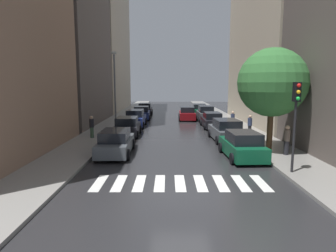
{
  "coord_description": "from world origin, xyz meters",
  "views": [
    {
      "loc": [
        -0.53,
        -11.12,
        4.37
      ],
      "look_at": [
        -0.47,
        14.14,
        0.67
      ],
      "focal_mm": 30.85,
      "sensor_mm": 36.0,
      "label": 1
    }
  ],
  "objects_px": {
    "pedestrian_by_kerb": "(249,125)",
    "parked_car_left_fifth": "(144,109)",
    "car_midroad": "(186,114)",
    "traffic_light_right_corner": "(295,107)",
    "parked_car_left_fourth": "(141,113)",
    "pedestrian_near_tree": "(286,139)",
    "parked_car_left_nearest": "(115,143)",
    "parked_car_left_third": "(135,119)",
    "lamp_post_left": "(114,85)",
    "parked_car_left_second": "(127,127)",
    "parked_car_right_fifth": "(199,110)",
    "pedestrian_foreground": "(91,126)",
    "pedestrian_far_side": "(232,120)",
    "parked_car_right_fourth": "(205,114)",
    "parked_car_right_second": "(225,131)",
    "parked_car_right_nearest": "(242,146)",
    "parked_car_right_third": "(211,120)",
    "street_tree_right": "(271,83)"
  },
  "relations": [
    {
      "from": "parked_car_right_fifth",
      "to": "car_midroad",
      "type": "bearing_deg",
      "value": 160.67
    },
    {
      "from": "pedestrian_near_tree",
      "to": "traffic_light_right_corner",
      "type": "distance_m",
      "value": 4.25
    },
    {
      "from": "parked_car_right_fourth",
      "to": "pedestrian_far_side",
      "type": "xyz_separation_m",
      "value": [
        1.52,
        -7.56,
        0.21
      ]
    },
    {
      "from": "parked_car_left_fourth",
      "to": "parked_car_right_fifth",
      "type": "bearing_deg",
      "value": -61.74
    },
    {
      "from": "parked_car_left_fourth",
      "to": "street_tree_right",
      "type": "xyz_separation_m",
      "value": [
        9.74,
        -17.47,
        3.68
      ]
    },
    {
      "from": "parked_car_left_nearest",
      "to": "car_midroad",
      "type": "relative_size",
      "value": 1.05
    },
    {
      "from": "parked_car_right_third",
      "to": "pedestrian_by_kerb",
      "type": "relative_size",
      "value": 2.75
    },
    {
      "from": "parked_car_left_fourth",
      "to": "parked_car_left_fifth",
      "type": "height_order",
      "value": "parked_car_left_fifth"
    },
    {
      "from": "parked_car_left_second",
      "to": "parked_car_right_fifth",
      "type": "bearing_deg",
      "value": -27.14
    },
    {
      "from": "lamp_post_left",
      "to": "parked_car_right_second",
      "type": "bearing_deg",
      "value": -29.87
    },
    {
      "from": "car_midroad",
      "to": "pedestrian_by_kerb",
      "type": "xyz_separation_m",
      "value": [
        4.45,
        -11.36,
        0.25
      ]
    },
    {
      "from": "parked_car_left_fourth",
      "to": "pedestrian_foreground",
      "type": "bearing_deg",
      "value": 166.43
    },
    {
      "from": "parked_car_left_nearest",
      "to": "parked_car_left_third",
      "type": "bearing_deg",
      "value": -0.65
    },
    {
      "from": "parked_car_left_nearest",
      "to": "lamp_post_left",
      "type": "relative_size",
      "value": 0.66
    },
    {
      "from": "parked_car_right_fifth",
      "to": "pedestrian_by_kerb",
      "type": "bearing_deg",
      "value": -168.68
    },
    {
      "from": "parked_car_left_fifth",
      "to": "street_tree_right",
      "type": "xyz_separation_m",
      "value": [
        9.75,
        -23.05,
        3.67
      ]
    },
    {
      "from": "street_tree_right",
      "to": "lamp_post_left",
      "type": "bearing_deg",
      "value": 140.83
    },
    {
      "from": "pedestrian_near_tree",
      "to": "pedestrian_far_side",
      "type": "relative_size",
      "value": 1.04
    },
    {
      "from": "car_midroad",
      "to": "street_tree_right",
      "type": "bearing_deg",
      "value": -164.96
    },
    {
      "from": "parked_car_left_third",
      "to": "parked_car_left_fourth",
      "type": "bearing_deg",
      "value": -0.66
    },
    {
      "from": "parked_car_right_fifth",
      "to": "pedestrian_near_tree",
      "type": "distance_m",
      "value": 23.21
    },
    {
      "from": "parked_car_right_fourth",
      "to": "traffic_light_right_corner",
      "type": "bearing_deg",
      "value": -176.52
    },
    {
      "from": "parked_car_left_fifth",
      "to": "pedestrian_foreground",
      "type": "xyz_separation_m",
      "value": [
        -2.73,
        -18.69,
        0.29
      ]
    },
    {
      "from": "pedestrian_far_side",
      "to": "parked_car_left_fifth",
      "type": "bearing_deg",
      "value": -115.27
    },
    {
      "from": "parked_car_left_fifth",
      "to": "parked_car_right_fifth",
      "type": "distance_m",
      "value": 7.72
    },
    {
      "from": "parked_car_right_second",
      "to": "lamp_post_left",
      "type": "distance_m",
      "value": 11.5
    },
    {
      "from": "parked_car_left_second",
      "to": "lamp_post_left",
      "type": "relative_size",
      "value": 0.6
    },
    {
      "from": "parked_car_left_nearest",
      "to": "pedestrian_near_tree",
      "type": "height_order",
      "value": "pedestrian_near_tree"
    },
    {
      "from": "parked_car_left_fifth",
      "to": "pedestrian_foreground",
      "type": "relative_size",
      "value": 2.37
    },
    {
      "from": "parked_car_right_second",
      "to": "parked_car_right_fifth",
      "type": "height_order",
      "value": "parked_car_right_second"
    },
    {
      "from": "pedestrian_foreground",
      "to": "pedestrian_far_side",
      "type": "xyz_separation_m",
      "value": [
        11.97,
        3.95,
        -0.01
      ]
    },
    {
      "from": "parked_car_right_second",
      "to": "traffic_light_right_corner",
      "type": "distance_m",
      "value": 9.01
    },
    {
      "from": "pedestrian_near_tree",
      "to": "pedestrian_foreground",
      "type": "bearing_deg",
      "value": -36.2
    },
    {
      "from": "pedestrian_by_kerb",
      "to": "parked_car_left_fifth",
      "type": "bearing_deg",
      "value": 11.66
    },
    {
      "from": "parked_car_left_third",
      "to": "pedestrian_far_side",
      "type": "distance_m",
      "value": 9.9
    },
    {
      "from": "parked_car_right_second",
      "to": "pedestrian_by_kerb",
      "type": "relative_size",
      "value": 2.81
    },
    {
      "from": "car_midroad",
      "to": "traffic_light_right_corner",
      "type": "bearing_deg",
      "value": -169.08
    },
    {
      "from": "parked_car_left_nearest",
      "to": "pedestrian_foreground",
      "type": "distance_m",
      "value": 5.5
    },
    {
      "from": "parked_car_left_fifth",
      "to": "parked_car_right_second",
      "type": "distance_m",
      "value": 20.67
    },
    {
      "from": "traffic_light_right_corner",
      "to": "parked_car_left_nearest",
      "type": "bearing_deg",
      "value": 155.45
    },
    {
      "from": "parked_car_left_fourth",
      "to": "pedestrian_near_tree",
      "type": "xyz_separation_m",
      "value": [
        10.37,
        -18.64,
        0.33
      ]
    },
    {
      "from": "parked_car_right_second",
      "to": "pedestrian_by_kerb",
      "type": "xyz_separation_m",
      "value": [
        2.3,
        1.67,
        0.23
      ]
    },
    {
      "from": "parked_car_left_third",
      "to": "traffic_light_right_corner",
      "type": "height_order",
      "value": "traffic_light_right_corner"
    },
    {
      "from": "pedestrian_near_tree",
      "to": "lamp_post_left",
      "type": "bearing_deg",
      "value": -54.29
    },
    {
      "from": "parked_car_left_nearest",
      "to": "parked_car_left_fifth",
      "type": "bearing_deg",
      "value": -1.08
    },
    {
      "from": "pedestrian_foreground",
      "to": "parked_car_left_fourth",
      "type": "bearing_deg",
      "value": 45.58
    },
    {
      "from": "parked_car_right_nearest",
      "to": "pedestrian_near_tree",
      "type": "relative_size",
      "value": 2.44
    },
    {
      "from": "parked_car_right_fourth",
      "to": "parked_car_left_second",
      "type": "bearing_deg",
      "value": 140.01
    },
    {
      "from": "pedestrian_near_tree",
      "to": "lamp_post_left",
      "type": "height_order",
      "value": "lamp_post_left"
    },
    {
      "from": "parked_car_left_fourth",
      "to": "pedestrian_by_kerb",
      "type": "bearing_deg",
      "value": -141.58
    }
  ]
}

